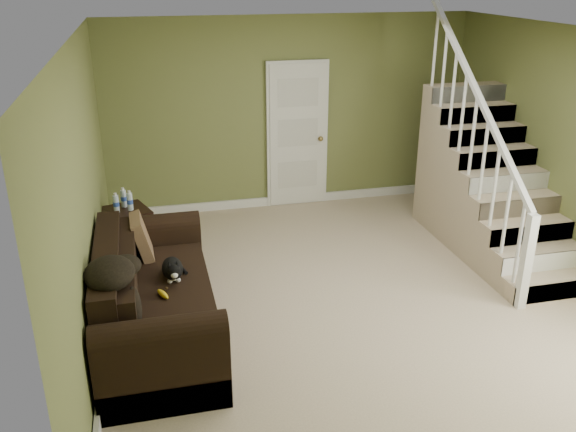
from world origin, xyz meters
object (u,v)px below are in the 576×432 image
sofa (152,302)px  banana (163,294)px  cat (173,269)px  side_table (127,233)px

sofa → banana: sofa is taller
sofa → banana: 0.27m
cat → banana: 0.35m
banana → sofa: bearing=95.0°
cat → side_table: bearing=103.6°
sofa → cat: (0.21, 0.13, 0.24)m
side_table → cat: (0.44, -1.60, 0.28)m
cat → banana: size_ratio=2.75×
side_table → cat: bearing=-74.6°
cat → banana: (-0.11, -0.32, -0.07)m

